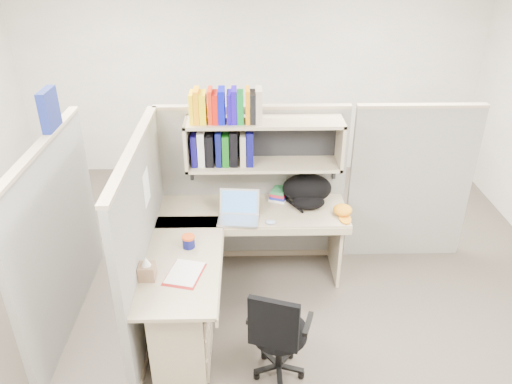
{
  "coord_description": "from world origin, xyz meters",
  "views": [
    {
      "loc": [
        -0.05,
        -3.42,
        3.07
      ],
      "look_at": [
        0.02,
        0.25,
        1.09
      ],
      "focal_mm": 35.0,
      "sensor_mm": 36.0,
      "label": 1
    }
  ],
  "objects_px": {
    "desk": "(204,296)",
    "backpack": "(308,191)",
    "snack_canister": "(189,241)",
    "laptop": "(238,208)",
    "task_chair": "(278,347)"
  },
  "relations": [
    {
      "from": "desk",
      "to": "backpack",
      "type": "distance_m",
      "value": 1.39
    },
    {
      "from": "desk",
      "to": "backpack",
      "type": "bearing_deg",
      "value": 46.08
    },
    {
      "from": "backpack",
      "to": "snack_canister",
      "type": "distance_m",
      "value": 1.26
    },
    {
      "from": "laptop",
      "to": "backpack",
      "type": "height_order",
      "value": "backpack"
    },
    {
      "from": "backpack",
      "to": "task_chair",
      "type": "distance_m",
      "value": 1.54
    },
    {
      "from": "snack_canister",
      "to": "desk",
      "type": "bearing_deg",
      "value": -64.07
    },
    {
      "from": "laptop",
      "to": "desk",
      "type": "bearing_deg",
      "value": -107.11
    },
    {
      "from": "snack_canister",
      "to": "task_chair",
      "type": "bearing_deg",
      "value": -45.01
    },
    {
      "from": "desk",
      "to": "backpack",
      "type": "height_order",
      "value": "backpack"
    },
    {
      "from": "laptop",
      "to": "task_chair",
      "type": "relative_size",
      "value": 0.41
    },
    {
      "from": "laptop",
      "to": "task_chair",
      "type": "distance_m",
      "value": 1.27
    },
    {
      "from": "backpack",
      "to": "task_chair",
      "type": "bearing_deg",
      "value": -115.3
    },
    {
      "from": "laptop",
      "to": "backpack",
      "type": "distance_m",
      "value": 0.71
    },
    {
      "from": "backpack",
      "to": "snack_canister",
      "type": "bearing_deg",
      "value": -157.9
    },
    {
      "from": "task_chair",
      "to": "snack_canister",
      "type": "bearing_deg",
      "value": 134.99
    }
  ]
}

